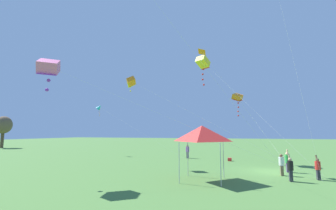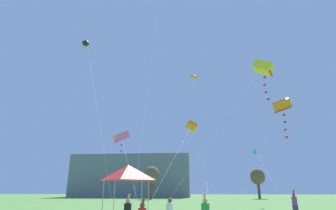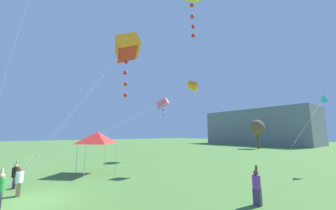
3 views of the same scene
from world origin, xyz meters
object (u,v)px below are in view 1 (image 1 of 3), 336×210
Objects in this scene: cooler_box at (230,159)px; kite_orange_box_6 at (131,82)px; person_black_shirt at (290,168)px; person_red_shirt at (318,168)px; person_green_shirt at (287,161)px; kite_pink_box_0 at (49,67)px; festival_tent at (202,133)px; kite_yellow_box_2 at (203,63)px; person_white_shirt at (282,164)px; person_purple_shirt at (188,151)px; kite_cyan_diamond_3 at (99,107)px; kite_orange_delta_5 at (203,53)px; kite_orange_box_1 at (237,98)px.

cooler_box is 0.03× the size of kite_orange_box_6.
person_black_shirt is 1.06× the size of person_red_shirt.
kite_pink_box_0 is at bearing -59.03° from person_green_shirt.
kite_yellow_box_2 reaches higher than festival_tent.
kite_orange_box_6 is (1.17, 13.84, 7.82)m from person_white_shirt.
festival_tent is 1.92× the size of person_purple_shirt.
kite_cyan_diamond_3 reaches higher than festival_tent.
person_green_shirt is 1.10× the size of person_red_shirt.
kite_cyan_diamond_3 is at bearing 23.43° from kite_pink_box_0.
cooler_box is 21.12m from kite_pink_box_0.
person_purple_shirt is at bearing -21.31° from kite_pink_box_0.
person_white_shirt is 0.14× the size of kite_orange_delta_5.
kite_orange_box_1 is (-2.18, -6.53, 6.46)m from person_purple_shirt.
person_green_shirt is 20.57m from kite_pink_box_0.
person_purple_shirt is 11.61m from kite_yellow_box_2.
person_green_shirt is at bearing -49.57° from festival_tent.
kite_cyan_diamond_3 is at bearing 52.95° from festival_tent.
cooler_box is at bearing -0.42° from person_black_shirt.
person_green_shirt is (3.93, -0.54, 0.04)m from person_black_shirt.
person_green_shirt is 26.59m from kite_cyan_diamond_3.
kite_orange_box_6 is (8.49, -2.41, 0.59)m from kite_pink_box_0.
person_purple_shirt is 13.42m from kite_orange_delta_5.
person_red_shirt is 0.10× the size of kite_orange_box_6.
kite_pink_box_0 is (-16.85, 6.57, 7.14)m from person_purple_shirt.
kite_cyan_diamond_3 is at bearing 131.00° from person_white_shirt.
person_red_shirt is 0.22× the size of kite_orange_box_1.
person_purple_shirt is at bearing -123.84° from person_green_shirt.
cooler_box is 0.07× the size of kite_orange_box_1.
person_white_shirt is 0.82× the size of person_purple_shirt.
kite_cyan_diamond_3 is 1.23× the size of kite_orange_delta_5.
festival_tent is 6.50m from person_black_shirt.
person_white_shirt is at bearing -94.81° from kite_orange_box_6.
kite_pink_box_0 is (-15.48, 11.96, 7.94)m from cooler_box.
kite_yellow_box_2 is at bearing -40.96° from person_red_shirt.
kite_yellow_box_2 is at bearing 13.06° from person_black_shirt.
person_white_shirt is at bearing -156.81° from kite_orange_box_1.
festival_tent is 10.95m from kite_orange_box_6.
person_green_shirt is (5.45, -6.40, -2.35)m from festival_tent.
kite_orange_box_1 is at bearing -55.71° from person_red_shirt.
kite_yellow_box_2 is (7.61, 7.15, 11.25)m from person_white_shirt.
festival_tent is 23.02m from kite_cyan_diamond_3.
person_purple_shirt is (9.52, 9.67, 0.08)m from person_white_shirt.
festival_tent is 2.21× the size of person_red_shirt.
person_black_shirt is at bearing -116.88° from kite_cyan_diamond_3.
cooler_box is at bearing 54.26° from kite_orange_box_1.
person_red_shirt is at bearing -71.12° from kite_pink_box_0.
kite_pink_box_0 is at bearing 20.69° from person_red_shirt.
cooler_box is at bearing -138.99° from person_green_shirt.
kite_cyan_diamond_3 is 0.85× the size of kite_orange_box_6.
kite_orange_box_1 is (9.50, 3.35, 6.53)m from person_black_shirt.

